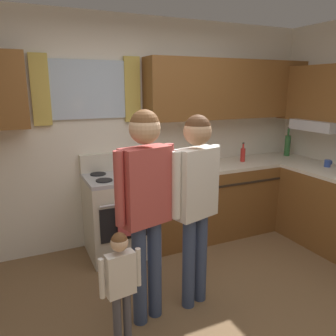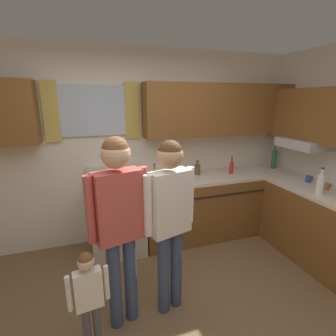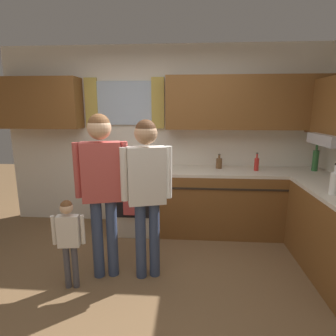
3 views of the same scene
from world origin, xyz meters
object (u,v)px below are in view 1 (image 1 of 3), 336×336
object	(u,v)px
bottle_sauce_red	(243,154)
adult_holding_child	(146,194)
bottle_oil_amber	(162,165)
bottle_wine_green	(287,145)
small_child	(121,278)
stove_oven	(118,213)
adult_in_plaid	(196,190)
bottle_squat_brown	(205,157)
mug_cobalt_blue	(328,163)

from	to	relation	value
bottle_sauce_red	adult_holding_child	size ratio (longest dim) A/B	0.15
bottle_oil_amber	bottle_wine_green	world-z (taller)	bottle_wine_green
bottle_oil_amber	small_child	world-z (taller)	bottle_oil_amber
small_child	stove_oven	bearing A→B (deg)	74.77
bottle_sauce_red	adult_in_plaid	bearing A→B (deg)	-139.16
bottle_oil_amber	bottle_squat_brown	world-z (taller)	bottle_oil_amber
stove_oven	bottle_squat_brown	size ratio (longest dim) A/B	5.37
mug_cobalt_blue	adult_in_plaid	world-z (taller)	adult_in_plaid
bottle_wine_green	bottle_sauce_red	bearing A→B (deg)	-176.70
bottle_squat_brown	stove_oven	bearing A→B (deg)	-174.67
stove_oven	small_child	xyz separation A→B (m)	(-0.38, -1.39, 0.09)
bottle_wine_green	adult_holding_child	size ratio (longest dim) A/B	0.23
adult_in_plaid	bottle_wine_green	bearing A→B (deg)	29.47
bottle_oil_amber	adult_in_plaid	world-z (taller)	adult_in_plaid
mug_cobalt_blue	adult_in_plaid	bearing A→B (deg)	-166.77
adult_holding_child	adult_in_plaid	bearing A→B (deg)	2.84
bottle_sauce_red	bottle_squat_brown	xyz separation A→B (m)	(-0.49, 0.11, -0.02)
stove_oven	bottle_wine_green	xyz separation A→B (m)	(2.45, 0.05, 0.58)
bottle_wine_green	adult_in_plaid	distance (m)	2.43
bottle_sauce_red	mug_cobalt_blue	size ratio (longest dim) A/B	2.14
stove_oven	adult_in_plaid	distance (m)	1.32
bottle_oil_amber	mug_cobalt_blue	bearing A→B (deg)	-13.81
bottle_sauce_red	mug_cobalt_blue	bearing A→B (deg)	-41.56
bottle_oil_amber	small_child	distance (m)	1.54
bottle_sauce_red	stove_oven	bearing A→B (deg)	-179.96
bottle_oil_amber	mug_cobalt_blue	world-z (taller)	bottle_oil_amber
stove_oven	bottle_oil_amber	xyz separation A→B (m)	(0.47, -0.18, 0.54)
mug_cobalt_blue	adult_holding_child	distance (m)	2.57
adult_holding_child	small_child	distance (m)	0.61
bottle_wine_green	adult_in_plaid	xyz separation A→B (m)	(-2.11, -1.19, -0.03)
adult_in_plaid	small_child	world-z (taller)	adult_in_plaid
bottle_sauce_red	adult_holding_child	xyz separation A→B (m)	(-1.77, -1.17, 0.07)
bottle_oil_amber	bottle_sauce_red	xyz separation A→B (m)	(1.20, 0.18, -0.02)
adult_in_plaid	bottle_sauce_red	bearing A→B (deg)	40.84
mug_cobalt_blue	adult_holding_child	size ratio (longest dim) A/B	0.07
bottle_squat_brown	adult_in_plaid	size ratio (longest dim) A/B	0.13
bottle_oil_amber	adult_in_plaid	xyz separation A→B (m)	(-0.13, -0.97, 0.02)
bottle_wine_green	bottle_oil_amber	bearing A→B (deg)	-173.47
bottle_oil_amber	adult_holding_child	world-z (taller)	adult_holding_child
adult_holding_child	small_child	size ratio (longest dim) A/B	1.87
mug_cobalt_blue	small_child	world-z (taller)	mug_cobalt_blue
bottle_oil_amber	bottle_sauce_red	distance (m)	1.22
stove_oven	small_child	size ratio (longest dim) A/B	1.22
bottle_sauce_red	bottle_wine_green	size ratio (longest dim) A/B	0.62
bottle_oil_amber	bottle_squat_brown	distance (m)	0.77
mug_cobalt_blue	adult_holding_child	world-z (taller)	adult_holding_child
stove_oven	adult_holding_child	distance (m)	1.31
bottle_squat_brown	mug_cobalt_blue	size ratio (longest dim) A/B	1.79
bottle_sauce_red	mug_cobalt_blue	xyz separation A→B (m)	(0.75, -0.66, -0.05)
stove_oven	small_child	bearing A→B (deg)	-105.23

